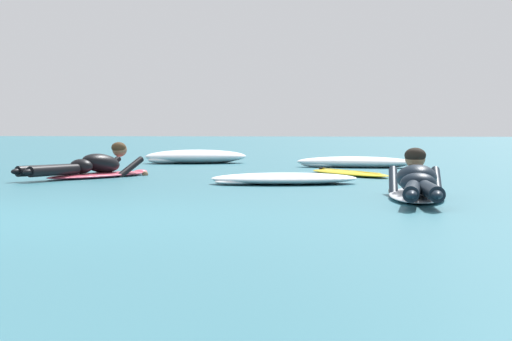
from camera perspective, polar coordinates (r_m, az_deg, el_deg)
name	(u,v)px	position (r m, az deg, el deg)	size (l,w,h in m)	color
ground_plane	(243,166)	(16.58, -0.83, 0.31)	(120.00, 120.00, 0.00)	#2D6B7A
surfer_near	(417,185)	(8.82, 10.19, -0.91)	(0.57, 2.53, 0.55)	silver
surfer_far	(93,168)	(12.68, -10.31, 0.18)	(1.36, 2.49, 0.54)	#E54C66
drifting_surfboard	(348,173)	(13.24, 5.87, -0.16)	(1.53, 2.03, 0.16)	yellow
whitewater_mid_right	(356,162)	(15.87, 6.33, 0.51)	(2.17, 0.98, 0.20)	white
whitewater_back	(284,179)	(11.12, 1.81, -0.53)	(1.97, 1.29, 0.14)	white
whitewater_far_band	(196,157)	(17.75, -3.82, 0.86)	(2.27, 1.76, 0.27)	white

